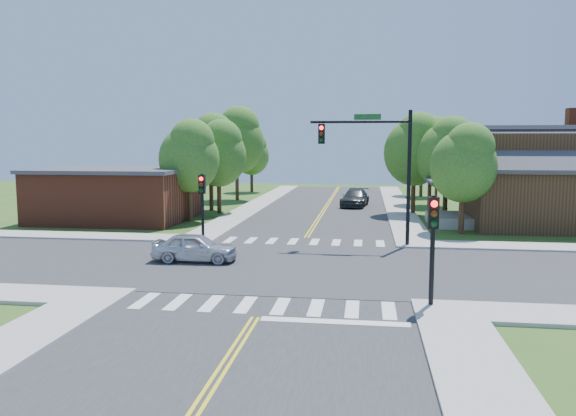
# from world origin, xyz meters

# --- Properties ---
(ground) EXTENTS (100.00, 100.00, 0.00)m
(ground) POSITION_xyz_m (0.00, 0.00, 0.00)
(ground) COLOR #2C531A
(ground) RESTS_ON ground
(road_ns) EXTENTS (10.00, 90.00, 0.04)m
(road_ns) POSITION_xyz_m (0.00, 0.00, 0.02)
(road_ns) COLOR #2D2D30
(road_ns) RESTS_ON ground
(road_ew) EXTENTS (90.00, 10.00, 0.04)m
(road_ew) POSITION_xyz_m (0.00, 0.00, 0.03)
(road_ew) COLOR #2D2D30
(road_ew) RESTS_ON ground
(intersection_patch) EXTENTS (10.20, 10.20, 0.06)m
(intersection_patch) POSITION_xyz_m (0.00, 0.00, 0.00)
(intersection_patch) COLOR #2D2D30
(intersection_patch) RESTS_ON ground
(sidewalk_ne) EXTENTS (40.00, 40.00, 0.14)m
(sidewalk_ne) POSITION_xyz_m (15.82, 15.82, 0.07)
(sidewalk_ne) COLOR #9E9B93
(sidewalk_ne) RESTS_ON ground
(sidewalk_nw) EXTENTS (40.00, 40.00, 0.14)m
(sidewalk_nw) POSITION_xyz_m (-15.82, 15.82, 0.07)
(sidewalk_nw) COLOR #9E9B93
(sidewalk_nw) RESTS_ON ground
(crosswalk_north) EXTENTS (8.85, 2.00, 0.01)m
(crosswalk_north) POSITION_xyz_m (0.00, 6.20, 0.05)
(crosswalk_north) COLOR white
(crosswalk_north) RESTS_ON ground
(crosswalk_south) EXTENTS (8.85, 2.00, 0.01)m
(crosswalk_south) POSITION_xyz_m (0.00, -6.20, 0.05)
(crosswalk_south) COLOR white
(crosswalk_south) RESTS_ON ground
(centerline) EXTENTS (0.30, 90.00, 0.01)m
(centerline) POSITION_xyz_m (0.00, 0.00, 0.05)
(centerline) COLOR yellow
(centerline) RESTS_ON ground
(stop_bar) EXTENTS (4.60, 0.45, 0.09)m
(stop_bar) POSITION_xyz_m (2.50, -7.60, 0.00)
(stop_bar) COLOR white
(stop_bar) RESTS_ON ground
(signal_mast_ne) EXTENTS (5.30, 0.42, 7.20)m
(signal_mast_ne) POSITION_xyz_m (3.91, 5.59, 4.85)
(signal_mast_ne) COLOR black
(signal_mast_ne) RESTS_ON ground
(signal_pole_se) EXTENTS (0.34, 0.42, 3.80)m
(signal_pole_se) POSITION_xyz_m (5.60, -5.62, 2.66)
(signal_pole_se) COLOR black
(signal_pole_se) RESTS_ON ground
(signal_pole_nw) EXTENTS (0.34, 0.42, 3.80)m
(signal_pole_nw) POSITION_xyz_m (-5.60, 5.58, 2.66)
(signal_pole_nw) COLOR black
(signal_pole_nw) RESTS_ON ground
(house_ne) EXTENTS (13.05, 8.80, 7.11)m
(house_ne) POSITION_xyz_m (15.11, 14.23, 3.33)
(house_ne) COLOR #342312
(house_ne) RESTS_ON ground
(building_nw) EXTENTS (10.40, 8.40, 3.73)m
(building_nw) POSITION_xyz_m (-14.20, 13.20, 1.88)
(building_nw) COLOR brown
(building_nw) RESTS_ON ground
(tree_e_a) EXTENTS (3.95, 3.75, 6.72)m
(tree_e_a) POSITION_xyz_m (9.23, 10.46, 4.40)
(tree_e_a) COLOR #382314
(tree_e_a) RESTS_ON ground
(tree_e_b) EXTENTS (4.37, 4.15, 7.43)m
(tree_e_b) POSITION_xyz_m (9.19, 17.45, 4.87)
(tree_e_b) COLOR #382314
(tree_e_b) RESTS_ON ground
(tree_e_c) EXTENTS (4.58, 4.35, 7.79)m
(tree_e_c) POSITION_xyz_m (9.00, 26.03, 5.10)
(tree_e_c) COLOR #382314
(tree_e_c) RESTS_ON ground
(tree_e_d) EXTENTS (4.37, 4.15, 7.42)m
(tree_e_d) POSITION_xyz_m (9.05, 34.49, 4.86)
(tree_e_d) COLOR #382314
(tree_e_d) RESTS_ON ground
(tree_w_a) EXTENTS (4.22, 4.01, 7.17)m
(tree_w_a) POSITION_xyz_m (-8.79, 13.44, 4.70)
(tree_w_a) COLOR #382314
(tree_w_a) RESTS_ON ground
(tree_w_b) EXTENTS (4.64, 4.41, 7.89)m
(tree_w_b) POSITION_xyz_m (-9.03, 19.75, 5.17)
(tree_w_b) COLOR #382314
(tree_w_b) RESTS_ON ground
(tree_w_c) EXTENTS (5.27, 5.01, 8.96)m
(tree_w_c) POSITION_xyz_m (-8.84, 28.19, 5.87)
(tree_w_c) COLOR #382314
(tree_w_c) RESTS_ON ground
(tree_w_d) EXTENTS (3.93, 3.73, 6.68)m
(tree_w_d) POSITION_xyz_m (-9.27, 37.19, 4.37)
(tree_w_d) COLOR #382314
(tree_w_d) RESTS_ON ground
(tree_house) EXTENTS (4.60, 4.37, 7.82)m
(tree_house) POSITION_xyz_m (7.05, 19.33, 5.12)
(tree_house) COLOR #382314
(tree_house) RESTS_ON ground
(tree_bldg) EXTENTS (4.31, 4.10, 7.33)m
(tree_bldg) POSITION_xyz_m (-7.92, 18.10, 4.80)
(tree_bldg) COLOR #382314
(tree_bldg) RESTS_ON ground
(car_silver) EXTENTS (1.73, 3.97, 1.33)m
(car_silver) POSITION_xyz_m (-4.42, 0.34, 0.67)
(car_silver) COLOR silver
(car_silver) RESTS_ON ground
(car_dgrey) EXTENTS (3.27, 5.50, 1.45)m
(car_dgrey) POSITION_xyz_m (2.44, 24.07, 0.73)
(car_dgrey) COLOR #2B2D30
(car_dgrey) RESTS_ON ground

